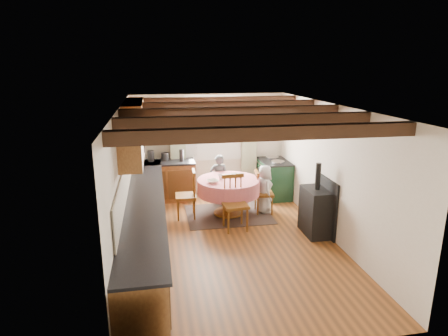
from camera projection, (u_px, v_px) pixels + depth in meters
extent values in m
cube|color=brown|center=(232.00, 242.00, 6.82)|extent=(3.60, 5.50, 0.00)
cube|color=white|center=(233.00, 106.00, 6.19)|extent=(3.60, 5.50, 0.00)
cube|color=silver|center=(209.00, 145.00, 9.12)|extent=(3.60, 0.00, 2.40)
cube|color=silver|center=(287.00, 253.00, 3.90)|extent=(3.60, 0.00, 2.40)
cube|color=silver|center=(124.00, 183.00, 6.20)|extent=(0.00, 5.50, 2.40)
cube|color=silver|center=(331.00, 172.00, 6.82)|extent=(0.00, 5.50, 2.40)
cube|color=#361F13|center=(269.00, 133.00, 4.32)|extent=(3.60, 0.16, 0.16)
cube|color=#361F13|center=(247.00, 121.00, 5.27)|extent=(3.60, 0.16, 0.16)
cube|color=#361F13|center=(233.00, 112.00, 6.22)|extent=(3.60, 0.16, 0.16)
cube|color=#361F13|center=(222.00, 106.00, 7.17)|extent=(3.60, 0.16, 0.16)
cube|color=#361F13|center=(214.00, 101.00, 8.12)|extent=(3.60, 0.16, 0.16)
cube|color=beige|center=(126.00, 178.00, 6.48)|extent=(0.02, 4.50, 0.55)
cube|color=beige|center=(167.00, 147.00, 8.93)|extent=(1.40, 0.02, 0.55)
cube|color=#9B6733|center=(145.00, 225.00, 6.45)|extent=(0.60, 5.30, 0.88)
cube|color=#9B6733|center=(167.00, 181.00, 8.85)|extent=(1.30, 0.60, 0.88)
cube|color=black|center=(145.00, 199.00, 6.33)|extent=(0.64, 5.30, 0.04)
cube|color=black|center=(166.00, 162.00, 8.71)|extent=(1.30, 0.64, 0.04)
cube|color=#9B6733|center=(135.00, 125.00, 7.17)|extent=(0.34, 1.80, 0.90)
cube|color=#9B6733|center=(131.00, 144.00, 5.76)|extent=(0.34, 0.90, 0.70)
cube|color=white|center=(213.00, 128.00, 9.02)|extent=(1.34, 0.03, 1.54)
cube|color=white|center=(213.00, 128.00, 9.02)|extent=(1.20, 0.01, 1.40)
cube|color=#9BA181|center=(178.00, 151.00, 8.92)|extent=(0.35, 0.10, 2.10)
cube|color=#9BA181|center=(249.00, 148.00, 9.22)|extent=(0.35, 0.10, 2.10)
cylinder|color=black|center=(214.00, 103.00, 8.78)|extent=(2.00, 0.03, 0.03)
cube|color=gold|center=(287.00, 125.00, 8.87)|extent=(0.04, 0.50, 0.60)
cylinder|color=silver|center=(253.00, 123.00, 9.14)|extent=(0.30, 0.02, 0.30)
cube|color=#383027|center=(228.00, 214.00, 8.05)|extent=(1.74, 1.35, 0.01)
imported|color=#3F484C|center=(219.00, 179.00, 8.59)|extent=(0.45, 0.34, 1.13)
imported|color=silver|center=(264.00, 189.00, 8.06)|extent=(0.36, 0.52, 1.03)
imported|color=silver|center=(213.00, 181.00, 7.62)|extent=(0.29, 0.29, 0.06)
imported|color=silver|center=(236.00, 175.00, 8.05)|extent=(0.24, 0.24, 0.06)
imported|color=silver|center=(221.00, 177.00, 7.86)|extent=(0.14, 0.14, 0.10)
cylinder|color=#262628|center=(151.00, 156.00, 8.69)|extent=(0.15, 0.15, 0.25)
cylinder|color=#262628|center=(165.00, 156.00, 8.77)|extent=(0.17, 0.17, 0.19)
cylinder|color=#262628|center=(181.00, 155.00, 8.69)|extent=(0.10, 0.10, 0.28)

